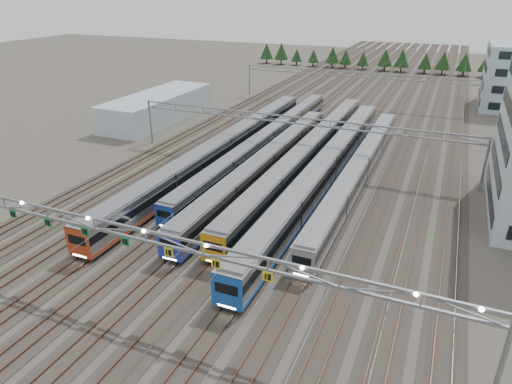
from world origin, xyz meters
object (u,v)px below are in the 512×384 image
at_px(train_c, 266,164).
at_px(west_shed, 158,107).
at_px(train_a, 223,148).
at_px(train_f, 359,169).
at_px(train_b, 267,140).
at_px(train_d, 308,152).
at_px(train_e, 326,167).
at_px(gantry_far, 355,78).
at_px(gantry_mid, 296,126).
at_px(gantry_near, 145,239).

distance_m(train_c, west_shed, 39.98).
bearing_deg(train_a, train_f, 0.95).
bearing_deg(train_b, train_d, -25.51).
distance_m(train_b, train_e, 16.72).
distance_m(train_b, train_c, 12.43).
bearing_deg(train_a, west_shed, 144.35).
bearing_deg(gantry_far, gantry_mid, -90.00).
relative_size(train_e, gantry_far, 1.18).
xyz_separation_m(train_c, train_e, (9.00, 1.73, 0.16)).
relative_size(train_e, gantry_near, 1.18).
distance_m(train_f, gantry_far, 49.76).
height_order(train_b, gantry_mid, gantry_mid).
distance_m(train_b, train_d, 9.98).
height_order(train_b, gantry_far, gantry_far).
bearing_deg(gantry_far, train_f, -76.88).
bearing_deg(gantry_mid, west_shed, 158.55).
relative_size(train_b, train_c, 1.21).
height_order(train_a, gantry_far, gantry_far).
bearing_deg(train_f, gantry_near, -107.04).
bearing_deg(train_e, gantry_far, 97.64).
xyz_separation_m(train_a, gantry_far, (11.25, 48.64, 4.14)).
bearing_deg(west_shed, gantry_far, 40.47).
height_order(train_a, train_d, train_a).
bearing_deg(train_c, gantry_mid, 72.32).
xyz_separation_m(train_e, train_f, (4.50, 2.06, -0.26)).
height_order(train_b, train_f, train_f).
relative_size(train_a, gantry_far, 1.19).
bearing_deg(train_a, train_d, 16.02).
distance_m(train_b, gantry_mid, 9.27).
height_order(train_e, gantry_far, gantry_far).
distance_m(train_b, gantry_near, 45.44).
relative_size(gantry_near, west_shed, 1.88).
bearing_deg(train_f, west_shed, 159.76).
bearing_deg(gantry_far, train_a, -103.02).
xyz_separation_m(train_b, west_shed, (-29.36, 9.66, 0.86)).
height_order(gantry_near, gantry_far, gantry_near).
bearing_deg(train_a, gantry_far, 76.98).
bearing_deg(gantry_mid, gantry_far, 90.00).
relative_size(train_e, west_shed, 2.22).
bearing_deg(train_f, train_e, -155.40).
bearing_deg(train_e, train_b, 143.86).
bearing_deg(train_c, train_f, 15.68).
bearing_deg(train_f, train_d, 158.72).
bearing_deg(train_d, gantry_far, 92.88).
bearing_deg(gantry_near, train_f, 72.96).
relative_size(train_f, gantry_near, 0.99).
bearing_deg(gantry_near, train_e, 78.94).
bearing_deg(west_shed, train_a, -35.65).
distance_m(train_c, gantry_far, 52.28).
bearing_deg(train_c, train_e, 10.88).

